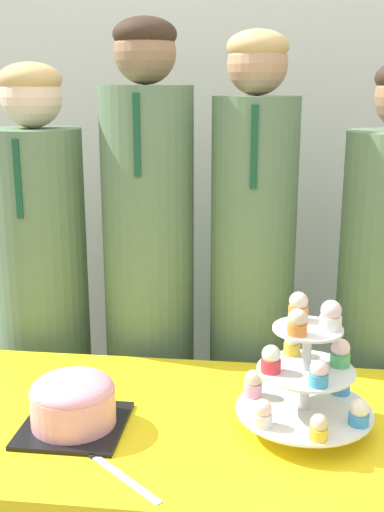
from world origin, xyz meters
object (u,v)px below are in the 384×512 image
Objects in this scene: student_0 at (45,320)px; cupcake_stand at (306,373)px; student_2 at (251,314)px; student_1 at (150,306)px; round_cake at (73,401)px; cake_knife at (98,459)px.

cupcake_stand is at bearing -34.61° from student_0.
student_1 is at bearing 180.00° from student_2.
student_1 is (0.06, 0.60, 0.02)m from round_cake.
cake_knife is 0.15× the size of student_2.
student_2 is at bearing 58.06° from round_cake.
cake_knife is at bearing -63.13° from student_0.
cake_knife is 0.48m from cupcake_stand.
student_0 is at bearing 180.00° from student_2.
student_1 is (-0.45, 0.54, -0.06)m from cupcake_stand.
cupcake_stand is 0.20× the size of student_0.
cupcake_stand is at bearing -50.44° from student_1.
cupcake_stand reaches higher than round_cake.
cake_knife is (0.09, -0.12, -0.06)m from round_cake.
student_2 is (0.65, -0.00, 0.05)m from student_0.
student_2 is at bearing 108.70° from cake_knife.
cake_knife is 0.78m from student_2.
round_cake is 0.14× the size of student_2.
cake_knife is 0.80m from student_0.
student_2 reaches higher than cake_knife.
student_2 is (-0.14, 0.54, -0.07)m from cupcake_stand.
round_cake is 0.15× the size of student_0.
round_cake is 0.14× the size of student_1.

